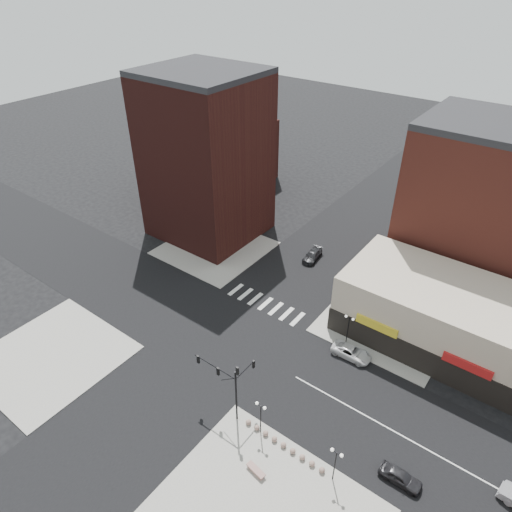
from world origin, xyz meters
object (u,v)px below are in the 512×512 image
Objects in this scene: dark_sedan_east at (401,477)px; dark_sedan_north at (312,256)px; street_lamp_ne at (349,323)px; stone_bench at (256,471)px; street_lamp_se_a at (261,411)px; street_lamp_se_b at (336,458)px; white_suv at (351,352)px; traffic_signal at (231,379)px.

dark_sedan_east is 35.42m from dark_sedan_north.
dark_sedan_north is (-12.56, 13.13, -2.63)m from street_lamp_ne.
stone_bench is (1.13, -19.61, -2.92)m from street_lamp_ne.
street_lamp_se_b is at bearing 0.00° from street_lamp_se_a.
white_suv is at bearing 98.42° from stone_bench.
street_lamp_se_b is at bearing -62.92° from dark_sedan_north.
street_lamp_se_a is at bearing -75.15° from dark_sedan_north.
street_lamp_se_a and street_lamp_ne have the same top height.
street_lamp_se_a and street_lamp_se_b have the same top height.
dark_sedan_north is at bearing 105.07° from traffic_signal.
traffic_signal is at bearing -106.75° from street_lamp_ne.
dark_sedan_north reaches higher than stone_bench.
dark_sedan_east is at bearing 35.54° from street_lamp_se_b.
street_lamp_ne reaches higher than dark_sedan_east.
traffic_signal is 1.87× the size of street_lamp_se_a.
stone_bench is at bearing 123.17° from dark_sedan_east.
street_lamp_ne reaches higher than stone_bench.
street_lamp_se_a is 0.89× the size of white_suv.
dark_sedan_east is at bearing 11.24° from traffic_signal.
dark_sedan_east is (10.42, -11.02, 0.00)m from white_suv.
dark_sedan_east reaches higher than stone_bench.
dark_sedan_north is at bearing 111.65° from street_lamp_se_a.
street_lamp_ne is at bearing 102.71° from stone_bench.
street_lamp_se_a reaches higher than dark_sedan_east.
traffic_signal is 1.70× the size of dark_sedan_north.
street_lamp_se_a is 1.00× the size of street_lamp_ne.
dark_sedan_north is (-24.43, 25.65, 0.01)m from dark_sedan_east.
traffic_signal is 4.12m from street_lamp_se_a.
street_lamp_se_b is at bearing 125.30° from dark_sedan_east.
street_lamp_se_b is at bearing -161.33° from white_suv.
stone_bench is (2.13, -3.61, -2.92)m from street_lamp_se_a.
traffic_signal reaches higher than street_lamp_se_a.
street_lamp_se_b is 17.46m from street_lamp_ne.
stone_bench is (-10.74, -7.08, -0.28)m from dark_sedan_east.
street_lamp_ne reaches higher than dark_sedan_north.
traffic_signal is 8.37m from stone_bench.
traffic_signal reaches higher than stone_bench.
street_lamp_se_a reaches higher than dark_sedan_north.
dark_sedan_north is at bearing 122.12° from stone_bench.
white_suv is (2.44, 14.50, -2.64)m from street_lamp_se_a.
street_lamp_ne is 1.09× the size of dark_sedan_east.
street_lamp_se_a is at bearing 180.00° from street_lamp_se_b.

